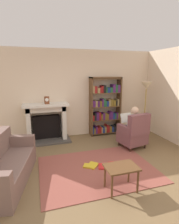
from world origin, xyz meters
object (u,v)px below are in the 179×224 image
Objects in this scene: armchair_reading at (134,133)px; side_table at (121,170)px; fireplace at (47,121)px; seated_reader at (131,125)px; sofa_floral at (4,167)px; floor_lamp at (146,91)px; bookshelf at (105,107)px; mantel_clock at (47,100)px.

armchair_reading is 1.91m from side_table.
fireplace is at bearing -40.32° from armchair_reading.
armchair_reading is 0.23m from seated_reader.
seated_reader is 0.63× the size of sofa_floral.
fireplace is 0.73× the size of sofa_floral.
bookshelf is at bearing 151.82° from floor_lamp.
armchair_reading is 1.73× the size of side_table.
bookshelf is at bearing 4.19° from mantel_clock.
fireplace is 0.70× the size of bookshelf.
seated_reader is at bearing -25.53° from mantel_clock.
seated_reader reaches higher than sofa_floral.
seated_reader is 2.01m from side_table.
floor_lamp is at bearing -10.49° from fireplace.
bookshelf reaches higher than fireplace.
floor_lamp reaches higher than sofa_floral.
armchair_reading is at bearing -27.73° from mantel_clock.
mantel_clock reaches higher than sofa_floral.
mantel_clock is 2.98m from floor_lamp.
armchair_reading is at bearing -137.93° from floor_lamp.
floor_lamp is (2.94, -0.45, 0.22)m from mantel_clock.
fireplace is 0.65m from mantel_clock.
mantel_clock is at bearing 111.00° from side_table.
bookshelf is 1.09× the size of floor_lamp.
mantel_clock is at bearing -15.69° from sofa_floral.
mantel_clock is at bearing -175.81° from bookshelf.
armchair_reading reaches higher than side_table.
mantel_clock is 2.59m from armchair_reading.
armchair_reading is at bearing -29.33° from fireplace.
fireplace is 0.76× the size of floor_lamp.
seated_reader is 2.04× the size of side_table.
seated_reader is 3.22m from sofa_floral.
armchair_reading is 0.85× the size of seated_reader.
bookshelf reaches higher than sofa_floral.
side_table is at bearing -130.83° from floor_lamp.
bookshelf is at bearing -86.14° from seated_reader.
mantel_clock is 2.26m from sofa_floral.
bookshelf is (1.84, 0.14, -0.32)m from mantel_clock.
seated_reader is (2.19, -1.13, 0.02)m from fireplace.
sofa_floral is at bearing -117.41° from mantel_clock.
bookshelf is 1.36m from floor_lamp.
armchair_reading is 3.20m from sofa_floral.
bookshelf is 3.35× the size of side_table.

